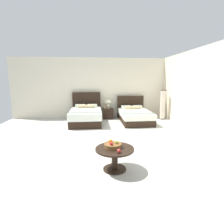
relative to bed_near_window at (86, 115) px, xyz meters
The scene contains 12 objects.
ground_plane 2.45m from the bed_near_window, 63.89° to the right, with size 9.28×10.40×0.02m, color #BBB8AC.
wall_back 1.97m from the bed_near_window, 48.67° to the left, with size 9.28×0.12×2.89m, color beige.
wall_side_right 4.44m from the bed_near_window, 24.51° to the right, with size 0.12×6.00×2.89m, color beige.
bed_near_window is the anchor object (origin of this frame).
bed_near_corner 2.14m from the bed_near_window, ahead, with size 1.31×2.12×1.07m.
nightstand 1.25m from the bed_near_window, 36.68° to the left, with size 0.50×0.46×0.50m.
table_lamp 1.33m from the bed_near_window, 37.41° to the left, with size 0.27×0.27×0.41m.
vase 1.14m from the bed_near_window, 39.61° to the left, with size 0.10×0.10×0.20m.
coffee_table 4.30m from the bed_near_window, 79.32° to the right, with size 0.79×0.79×0.46m.
fruit_bowl 4.25m from the bed_near_window, 79.66° to the right, with size 0.37×0.37×0.15m.
loose_apple 4.56m from the bed_near_window, 79.22° to the right, with size 0.08×0.08×0.08m.
floor_lamp_corner 3.59m from the bed_near_window, ahead, with size 0.22×0.22×1.37m.
Camera 1 is at (-0.64, -5.46, 1.82)m, focal length 28.67 mm.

